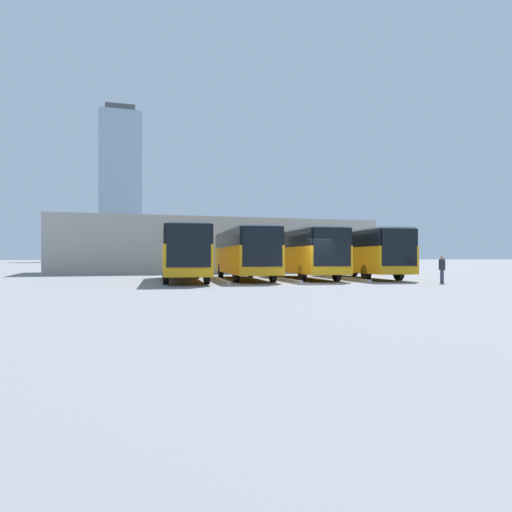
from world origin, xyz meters
TOP-DOWN VIEW (x-y plane):
  - ground_plane at (0.00, 0.00)m, footprint 600.00×600.00m
  - bus_0 at (-6.23, -5.76)m, footprint 4.05×12.15m
  - curb_divider_0 at (-4.15, -3.99)m, footprint 1.27×7.74m
  - bus_1 at (-2.07, -6.16)m, footprint 4.05×12.15m
  - curb_divider_1 at (0.00, -4.39)m, footprint 1.27×7.74m
  - bus_2 at (2.08, -6.20)m, footprint 4.05×12.15m
  - curb_divider_2 at (4.15, -4.43)m, footprint 1.27×7.74m
  - bus_3 at (6.23, -5.39)m, footprint 4.05×12.15m
  - pedestrian at (-6.84, 2.08)m, footprint 0.49×0.49m
  - station_building at (0.00, -22.69)m, footprint 30.71×11.72m
  - office_tower at (1.76, -155.16)m, footprint 14.14×14.14m

SIDE VIEW (x-z plane):
  - ground_plane at x=0.00m, z-range 0.00..0.00m
  - curb_divider_0 at x=-4.15m, z-range 0.00..0.15m
  - curb_divider_1 at x=0.00m, z-range 0.00..0.15m
  - curb_divider_2 at x=4.15m, z-range 0.00..0.15m
  - pedestrian at x=-6.84m, z-range 0.06..1.61m
  - bus_0 at x=-6.23m, z-range 0.19..3.45m
  - bus_1 at x=-2.07m, z-range 0.19..3.45m
  - bus_2 at x=2.08m, z-range 0.19..3.45m
  - bus_3 at x=6.23m, z-range 0.19..3.45m
  - station_building at x=0.00m, z-range 0.04..5.16m
  - office_tower at x=1.76m, z-range -0.60..53.40m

